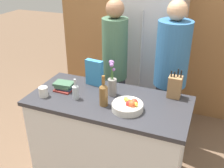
% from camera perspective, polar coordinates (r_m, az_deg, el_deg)
% --- Properties ---
extents(kitchen_island, '(1.54, 0.73, 0.89)m').
position_cam_1_polar(kitchen_island, '(2.74, -0.73, -11.38)').
color(kitchen_island, silver).
rests_on(kitchen_island, ground_plane).
extents(back_wall_wood, '(2.74, 0.12, 2.60)m').
position_cam_1_polar(back_wall_wood, '(3.73, 8.62, 13.50)').
color(back_wall_wood, olive).
rests_on(back_wall_wood, ground_plane).
extents(refrigerator, '(0.75, 0.63, 1.90)m').
position_cam_1_polar(refrigerator, '(3.47, 8.54, 6.43)').
color(refrigerator, '#B7B7BC').
rests_on(refrigerator, ground_plane).
extents(fruit_bowl, '(0.28, 0.28, 0.10)m').
position_cam_1_polar(fruit_bowl, '(2.31, 3.55, -4.75)').
color(fruit_bowl, silver).
rests_on(fruit_bowl, kitchen_island).
extents(knife_block, '(0.12, 0.11, 0.29)m').
position_cam_1_polar(knife_block, '(2.55, 13.50, -0.57)').
color(knife_block, olive).
rests_on(knife_block, kitchen_island).
extents(flower_vase, '(0.09, 0.09, 0.36)m').
position_cam_1_polar(flower_vase, '(2.51, -0.02, 0.07)').
color(flower_vase, gray).
rests_on(flower_vase, kitchen_island).
extents(cereal_box, '(0.19, 0.08, 0.27)m').
position_cam_1_polar(cereal_box, '(2.71, -3.85, 2.45)').
color(cereal_box, teal).
rests_on(cereal_box, kitchen_island).
extents(coffee_mug, '(0.09, 0.13, 0.10)m').
position_cam_1_polar(coffee_mug, '(2.60, -14.68, -1.62)').
color(coffee_mug, silver).
rests_on(coffee_mug, kitchen_island).
extents(book_stack, '(0.20, 0.16, 0.08)m').
position_cam_1_polar(book_stack, '(2.68, -10.36, -0.49)').
color(book_stack, maroon).
rests_on(book_stack, kitchen_island).
extents(bottle_oil, '(0.08, 0.08, 0.29)m').
position_cam_1_polar(bottle_oil, '(2.34, -1.92, -2.15)').
color(bottle_oil, brown).
rests_on(bottle_oil, kitchen_island).
extents(bottle_vinegar, '(0.06, 0.06, 0.20)m').
position_cam_1_polar(bottle_vinegar, '(2.49, -7.94, -1.52)').
color(bottle_vinegar, '#B2BCC1').
rests_on(bottle_vinegar, kitchen_island).
extents(person_at_sink, '(0.29, 0.29, 1.71)m').
position_cam_1_polar(person_at_sink, '(3.02, 0.60, 4.24)').
color(person_at_sink, '#383842').
rests_on(person_at_sink, ground_plane).
extents(person_in_blue, '(0.35, 0.35, 1.74)m').
position_cam_1_polar(person_in_blue, '(2.90, 12.63, 2.50)').
color(person_in_blue, '#383842').
rests_on(person_in_blue, ground_plane).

